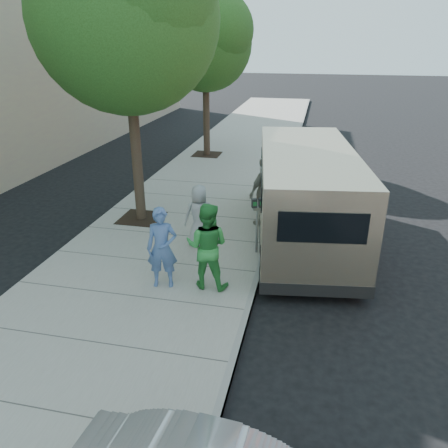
{
  "coord_description": "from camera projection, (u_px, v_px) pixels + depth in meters",
  "views": [
    {
      "loc": [
        2.51,
        -8.45,
        4.96
      ],
      "look_at": [
        0.59,
        0.32,
        1.1
      ],
      "focal_mm": 35.0,
      "sensor_mm": 36.0,
      "label": 1
    }
  ],
  "objects": [
    {
      "name": "sidewalk",
      "position": [
        155.0,
        264.0,
        10.2
      ],
      "size": [
        5.0,
        60.0,
        0.15
      ],
      "primitive_type": "cube",
      "color": "gray",
      "rests_on": "ground"
    },
    {
      "name": "person_officer",
      "position": [
        162.0,
        248.0,
        8.86
      ],
      "size": [
        0.7,
        0.54,
        1.72
      ],
      "primitive_type": "imported",
      "rotation": [
        0.0,
        0.0,
        0.22
      ],
      "color": "#4B689F",
      "rests_on": "sidewalk"
    },
    {
      "name": "person_striped_polo",
      "position": [
        265.0,
        192.0,
        11.8
      ],
      "size": [
        1.03,
        1.18,
        1.91
      ],
      "primitive_type": "imported",
      "rotation": [
        0.0,
        0.0,
        4.09
      ],
      "color": "gray",
      "rests_on": "sidewalk"
    },
    {
      "name": "person_gray_shirt",
      "position": [
        200.0,
        216.0,
        10.66
      ],
      "size": [
        0.88,
        0.72,
        1.56
      ],
      "primitive_type": "imported",
      "rotation": [
        0.0,
        0.0,
        3.47
      ],
      "color": "#969698",
      "rests_on": "sidewalk"
    },
    {
      "name": "person_green_shirt",
      "position": [
        207.0,
        246.0,
        8.81
      ],
      "size": [
        0.91,
        0.72,
        1.83
      ],
      "primitive_type": "imported",
      "rotation": [
        0.0,
        0.0,
        3.12
      ],
      "color": "green",
      "rests_on": "sidewalk"
    },
    {
      "name": "van",
      "position": [
        305.0,
        194.0,
        11.06
      ],
      "size": [
        3.02,
        6.8,
        2.44
      ],
      "rotation": [
        0.0,
        0.0,
        0.14
      ],
      "color": "beige",
      "rests_on": "ground"
    },
    {
      "name": "tree_near",
      "position": [
        127.0,
        10.0,
        10.44
      ],
      "size": [
        4.62,
        4.6,
        7.53
      ],
      "color": "black",
      "rests_on": "sidewalk"
    },
    {
      "name": "tree_far",
      "position": [
        206.0,
        39.0,
        17.53
      ],
      "size": [
        3.92,
        3.8,
        6.49
      ],
      "color": "black",
      "rests_on": "sidewalk"
    },
    {
      "name": "curb_face",
      "position": [
        258.0,
        275.0,
        9.72
      ],
      "size": [
        0.12,
        60.0,
        0.16
      ],
      "primitive_type": "cube",
      "color": "gray",
      "rests_on": "ground"
    },
    {
      "name": "parking_meter",
      "position": [
        257.0,
        214.0,
        10.2
      ],
      "size": [
        0.3,
        0.2,
        1.38
      ],
      "rotation": [
        0.0,
        0.0,
        0.42
      ],
      "color": "gray",
      "rests_on": "sidewalk"
    },
    {
      "name": "ground",
      "position": [
        196.0,
        271.0,
        10.03
      ],
      "size": [
        120.0,
        120.0,
        0.0
      ],
      "primitive_type": "plane",
      "color": "black",
      "rests_on": "ground"
    }
  ]
}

